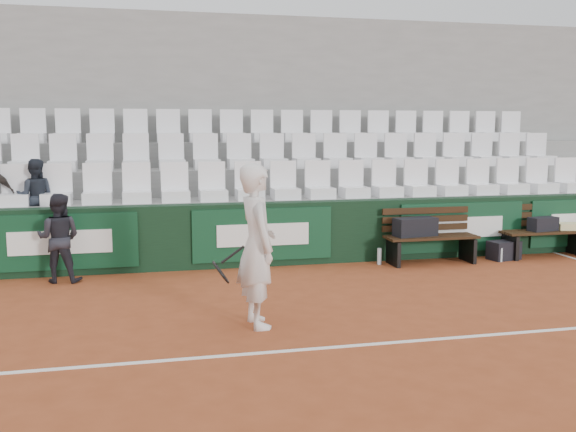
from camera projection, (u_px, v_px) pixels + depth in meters
The scene contains 21 objects.
ground at pixel (354, 346), 6.41m from camera, with size 80.00×80.00×0.00m, color #9A4422.
court_baseline at pixel (354, 346), 6.41m from camera, with size 18.00×0.06×0.01m, color white.
back_barrier at pixel (278, 233), 10.22m from camera, with size 18.00×0.34×1.00m.
grandstand_tier_front at pixel (266, 228), 10.81m from camera, with size 18.00×0.95×1.00m, color gray.
grandstand_tier_mid at pixel (256, 208), 11.70m from camera, with size 18.00×0.95×1.45m, color gray.
grandstand_tier_back at pixel (247, 191), 12.59m from camera, with size 18.00×0.95×1.90m, color gray.
grandstand_rear_wall at pixel (242, 127), 13.02m from camera, with size 18.00×0.30×4.40m, color gray.
seat_row_front at pixel (268, 180), 10.53m from camera, with size 11.90×0.44×0.63m, color white.
seat_row_mid at pixel (257, 151), 11.39m from camera, with size 11.90×0.44×0.63m, color silver.
seat_row_back at pixel (248, 126), 12.25m from camera, with size 11.90×0.44×0.63m, color silver.
bench_left at pixel (431, 250), 10.34m from camera, with size 1.50×0.56×0.45m, color #311D0E.
bench_right at pixel (544, 244), 10.88m from camera, with size 1.50×0.56×0.45m, color #301E0E.
sports_bag_left at pixel (415, 227), 10.27m from camera, with size 0.68×0.29×0.29m, color black.
sports_bag_right at pixel (543, 224), 10.80m from camera, with size 0.50×0.23×0.23m, color black.
towel at pixel (569, 226), 10.94m from camera, with size 0.39×0.28×0.11m, color beige.
sports_bag_ground at pixel (504, 250), 10.65m from camera, with size 0.51×0.31×0.31m, color black.
water_bottle_near at pixel (379, 256), 10.26m from camera, with size 0.07×0.07×0.26m, color silver.
water_bottle_far at pixel (500, 255), 10.46m from camera, with size 0.06×0.06×0.23m, color silver.
tennis_player at pixel (257, 246), 6.97m from camera, with size 0.74×0.70×1.79m.
ball_kid at pixel (59, 238), 9.02m from camera, with size 0.61×0.48×1.26m, color black.
spectator_c at pixel (34, 167), 9.75m from camera, with size 0.56×0.44×1.16m, color #1E232D.
Camera 1 is at (-2.02, -5.88, 2.16)m, focal length 40.00 mm.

